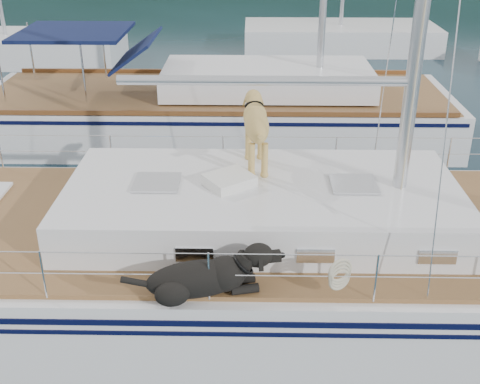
{
  "coord_description": "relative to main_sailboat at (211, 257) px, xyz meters",
  "views": [
    {
      "loc": [
        0.64,
        -7.17,
        5.2
      ],
      "look_at": [
        0.5,
        0.2,
        1.6
      ],
      "focal_mm": 45.0,
      "sensor_mm": 36.0,
      "label": 1
    }
  ],
  "objects": [
    {
      "name": "main_sailboat",
      "position": [
        0.0,
        0.0,
        0.0
      ],
      "size": [
        12.0,
        3.96,
        14.01
      ],
      "color": "silver",
      "rests_on": "ground"
    },
    {
      "name": "neighbor_sailboat",
      "position": [
        -0.17,
        6.54,
        -0.05
      ],
      "size": [
        11.0,
        3.5,
        13.3
      ],
      "color": "silver",
      "rests_on": "ground"
    },
    {
      "name": "ground",
      "position": [
        -0.1,
        0.0,
        -0.68
      ],
      "size": [
        120.0,
        120.0,
        0.0
      ],
      "primitive_type": "plane",
      "color": "black",
      "rests_on": "ground"
    },
    {
      "name": "bg_boat_west",
      "position": [
        -8.1,
        14.0,
        -0.23
      ],
      "size": [
        8.0,
        3.0,
        11.65
      ],
      "color": "silver",
      "rests_on": "ground"
    },
    {
      "name": "bg_boat_center",
      "position": [
        3.9,
        16.0,
        -0.23
      ],
      "size": [
        7.2,
        3.0,
        11.65
      ],
      "color": "silver",
      "rests_on": "ground"
    }
  ]
}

